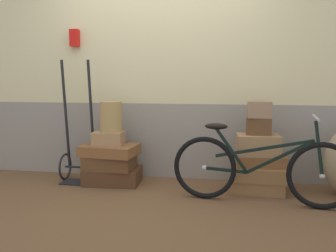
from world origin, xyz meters
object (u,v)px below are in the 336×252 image
(suitcase_1, at_px, (110,162))
(wicker_basket, at_px, (111,117))
(suitcase_5, at_px, (259,173))
(suitcase_9, at_px, (259,110))
(luggage_trolley, at_px, (79,154))
(bicycle, at_px, (260,169))
(suitcase_8, at_px, (259,126))
(suitcase_4, at_px, (256,185))
(suitcase_7, at_px, (258,145))
(suitcase_2, at_px, (110,150))
(suitcase_6, at_px, (260,160))
(suitcase_3, at_px, (109,138))
(suitcase_0, at_px, (113,176))

(suitcase_1, distance_m, wicker_basket, 0.51)
(suitcase_5, bearing_deg, suitcase_9, 145.14)
(luggage_trolley, relative_size, bicycle, 0.82)
(luggage_trolley, bearing_deg, suitcase_8, -0.89)
(suitcase_1, height_order, suitcase_8, suitcase_8)
(suitcase_4, bearing_deg, luggage_trolley, -177.96)
(suitcase_7, height_order, wicker_basket, wicker_basket)
(suitcase_8, height_order, bicycle, bicycle)
(suitcase_2, relative_size, suitcase_7, 1.40)
(luggage_trolley, distance_m, bicycle, 2.03)
(suitcase_1, height_order, suitcase_9, suitcase_9)
(suitcase_2, bearing_deg, suitcase_9, 6.10)
(suitcase_8, bearing_deg, suitcase_9, -88.04)
(suitcase_6, relative_size, wicker_basket, 1.51)
(suitcase_5, relative_size, wicker_basket, 1.58)
(suitcase_3, height_order, suitcase_8, suitcase_8)
(suitcase_8, distance_m, wicker_basket, 1.59)
(suitcase_7, relative_size, suitcase_8, 1.69)
(suitcase_6, bearing_deg, suitcase_7, -152.76)
(suitcase_9, bearing_deg, suitcase_2, 178.53)
(suitcase_9, distance_m, luggage_trolley, 2.07)
(luggage_trolley, bearing_deg, suitcase_7, -1.45)
(suitcase_0, relative_size, suitcase_3, 1.85)
(suitcase_3, relative_size, bicycle, 0.20)
(suitcase_4, relative_size, suitcase_5, 1.04)
(suitcase_7, xyz_separation_m, wicker_basket, (-1.58, 0.01, 0.26))
(suitcase_2, bearing_deg, suitcase_0, 52.22)
(wicker_basket, bearing_deg, suitcase_4, -0.28)
(luggage_trolley, bearing_deg, suitcase_0, -4.46)
(suitcase_7, xyz_separation_m, bicycle, (-0.00, -0.39, -0.16))
(suitcase_3, xyz_separation_m, luggage_trolley, (-0.37, 0.05, -0.20))
(suitcase_7, bearing_deg, suitcase_1, 175.61)
(suitcase_3, bearing_deg, suitcase_2, -31.76)
(wicker_basket, bearing_deg, suitcase_3, -162.24)
(suitcase_0, xyz_separation_m, wicker_basket, (-0.00, -0.01, 0.67))
(suitcase_1, relative_size, suitcase_8, 2.09)
(suitcase_5, bearing_deg, suitcase_0, -178.17)
(suitcase_4, height_order, bicycle, bicycle)
(suitcase_4, height_order, wicker_basket, wicker_basket)
(suitcase_2, distance_m, suitcase_6, 1.63)
(suitcase_1, bearing_deg, suitcase_8, 1.44)
(suitcase_1, xyz_separation_m, luggage_trolley, (-0.38, 0.05, 0.06))
(suitcase_0, distance_m, suitcase_9, 1.76)
(luggage_trolley, bearing_deg, suitcase_9, -1.44)
(suitcase_4, bearing_deg, suitcase_6, 31.10)
(suitcase_4, distance_m, wicker_basket, 1.73)
(suitcase_0, distance_m, suitcase_8, 1.70)
(suitcase_4, bearing_deg, bicycle, -86.95)
(suitcase_9, bearing_deg, suitcase_4, 155.96)
(suitcase_7, bearing_deg, suitcase_6, 28.01)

